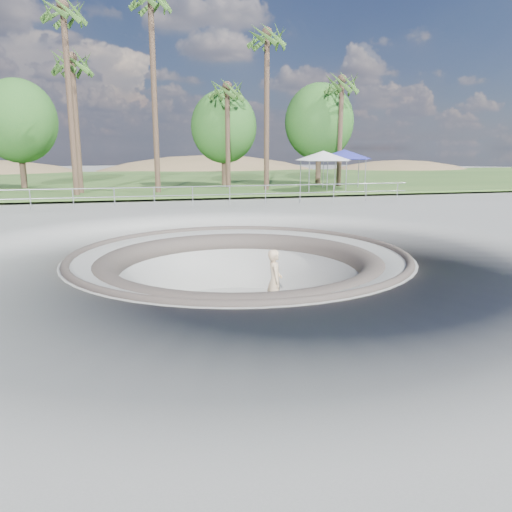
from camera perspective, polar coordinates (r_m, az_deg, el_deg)
name	(u,v)px	position (r m, az deg, el deg)	size (l,w,h in m)	color
ground	(240,254)	(15.17, -1.89, 0.21)	(180.00, 180.00, 0.00)	gray
skate_bowl	(240,311)	(15.65, -1.85, -6.35)	(14.00, 14.00, 4.10)	gray
grass_strip	(166,180)	(48.71, -10.29, 8.56)	(180.00, 36.00, 0.12)	#345923
distant_hills	(183,220)	(72.73, -8.29, 4.04)	(103.20, 45.00, 28.60)	brown
safety_railing	(193,196)	(26.81, -7.25, 6.85)	(25.00, 0.06, 1.03)	gray
skateboard	(274,312)	(15.66, 2.12, -6.38)	(0.76, 0.28, 0.08)	olive
skater	(275,281)	(15.37, 2.15, -2.87)	(0.71, 0.47, 1.95)	beige
canopy_white	(323,156)	(34.92, 7.68, 11.28)	(5.34, 5.34, 2.71)	gray
canopy_blue	(344,154)	(36.68, 10.04, 11.36)	(5.35, 5.35, 2.80)	gray
palm_a	(64,19)	(34.22, -21.13, 23.99)	(2.60, 2.60, 11.93)	brown
palm_b	(72,66)	(35.41, -20.29, 19.68)	(2.60, 2.60, 9.33)	brown
palm_c	(151,8)	(35.17, -11.95, 26.00)	(2.60, 2.60, 13.14)	brown
palm_d	(227,92)	(38.19, -3.31, 18.18)	(2.60, 2.60, 8.20)	brown
palm_e	(267,43)	(36.35, 1.27, 23.17)	(2.60, 2.60, 11.36)	brown
palm_f	(342,86)	(39.90, 9.78, 18.62)	(2.60, 2.60, 8.82)	brown
bushy_tree_left	(18,121)	(40.91, -25.53, 13.73)	(5.46, 4.97, 7.88)	brown
bushy_tree_mid	(224,127)	(40.38, -3.70, 14.49)	(5.16, 4.69, 7.44)	brown
bushy_tree_right	(319,122)	(42.42, 7.26, 14.94)	(5.67, 5.15, 8.18)	brown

